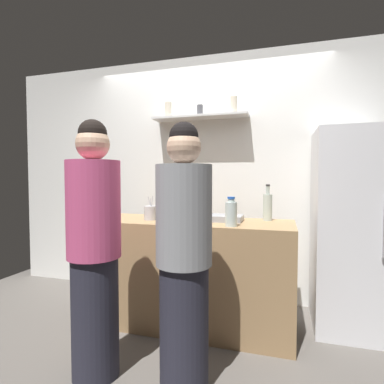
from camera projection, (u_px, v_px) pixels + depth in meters
The scene contains 11 objects.
ground_plane at pixel (166, 357), 2.18m from camera, with size 5.28×5.28×0.00m, color #59544F.
back_wall_assembly at pixel (208, 177), 3.32m from camera, with size 4.80×0.32×2.60m.
refrigerator at pixel (350, 230), 2.57m from camera, with size 0.59×0.68×1.70m.
counter at pixel (192, 272), 2.66m from camera, with size 1.72×0.63×0.92m, color #9E7A51.
baking_pan at pixel (223, 218), 2.62m from camera, with size 0.34×0.24×0.05m, color gray.
utensil_holder at pixel (150, 213), 2.69m from camera, with size 0.11×0.11×0.21m.
wine_bottle_pale_glass at pixel (268, 206), 2.63m from camera, with size 0.08×0.08×0.32m.
wine_bottle_green_glass at pixel (181, 208), 2.47m from camera, with size 0.07×0.07×0.34m.
water_bottle_plastic at pixel (231, 213), 2.31m from camera, with size 0.09×0.09×0.23m.
person_grey_hoodie at pixel (184, 259), 1.83m from camera, with size 0.34×0.34×1.62m.
person_pink_top at pixel (94, 251), 1.95m from camera, with size 0.34×0.34×1.66m.
Camera 1 is at (0.78, -1.98, 1.29)m, focal length 28.31 mm.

